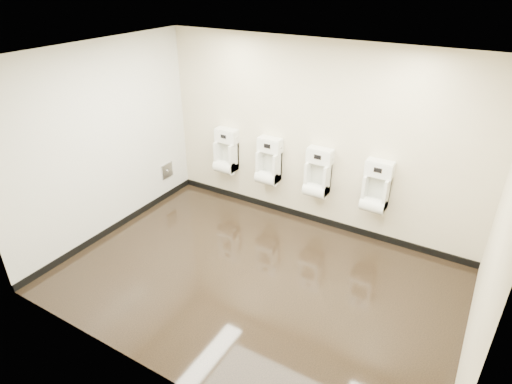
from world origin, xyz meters
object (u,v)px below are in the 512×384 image
urinal_0 (226,154)px  urinal_2 (317,176)px  urinal_3 (376,190)px  urinal_1 (269,165)px  access_panel (167,171)px

urinal_0 → urinal_2: same height
urinal_2 → urinal_3: 0.88m
urinal_1 → urinal_0: bearing=180.0°
urinal_0 → urinal_1: 0.81m
urinal_1 → urinal_2: 0.84m
urinal_3 → urinal_1: bearing=180.0°
urinal_0 → urinal_3: 2.53m
urinal_2 → urinal_1: bearing=180.0°
urinal_0 → urinal_3: size_ratio=1.00×
urinal_0 → urinal_1: (0.81, 0.00, 0.00)m
access_panel → urinal_1: bearing=13.3°
urinal_0 → urinal_3: same height
access_panel → urinal_2: bearing=9.2°
urinal_1 → urinal_2: bearing=0.0°
access_panel → urinal_3: bearing=6.9°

